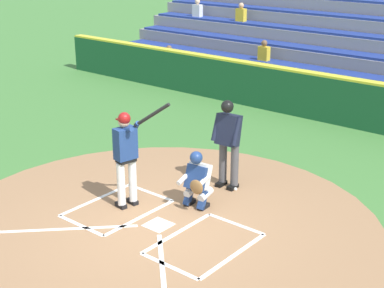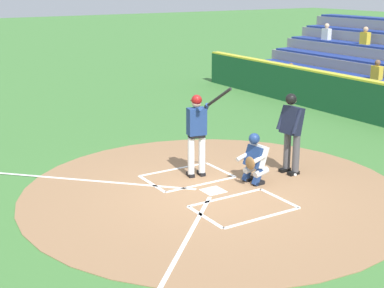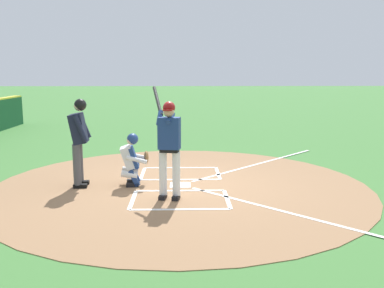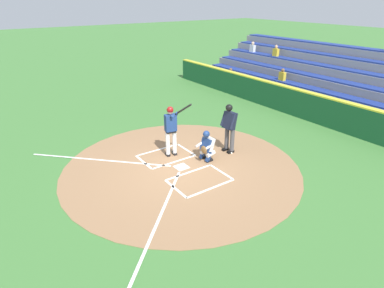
{
  "view_description": "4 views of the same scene",
  "coord_description": "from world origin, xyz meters",
  "px_view_note": "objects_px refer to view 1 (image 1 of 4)",
  "views": [
    {
      "loc": [
        -6.28,
        6.69,
        4.88
      ],
      "look_at": [
        0.22,
        -1.21,
        1.16
      ],
      "focal_mm": 53.92,
      "sensor_mm": 36.0,
      "label": 1
    },
    {
      "loc": [
        -9.17,
        6.23,
        4.25
      ],
      "look_at": [
        0.46,
        0.24,
        0.96
      ],
      "focal_mm": 52.86,
      "sensor_mm": 36.0,
      "label": 2
    },
    {
      "loc": [
        8.91,
        0.04,
        2.44
      ],
      "look_at": [
        -0.28,
        0.26,
        0.86
      ],
      "focal_mm": 40.02,
      "sensor_mm": 36.0,
      "label": 3
    },
    {
      "loc": [
        -8.19,
        5.27,
        5.32
      ],
      "look_at": [
        -0.34,
        -0.2,
        0.95
      ],
      "focal_mm": 30.31,
      "sensor_mm": 36.0,
      "label": 4
    }
  ],
  "objects_px": {
    "catcher": "(197,178)",
    "plate_umpire": "(228,138)",
    "batter": "(126,153)",
    "baseball": "(236,189)"
  },
  "relations": [
    {
      "from": "catcher",
      "to": "plate_umpire",
      "type": "bearing_deg",
      "value": -85.24
    },
    {
      "from": "plate_umpire",
      "to": "batter",
      "type": "bearing_deg",
      "value": 63.97
    },
    {
      "from": "batter",
      "to": "baseball",
      "type": "distance_m",
      "value": 2.45
    },
    {
      "from": "plate_umpire",
      "to": "baseball",
      "type": "height_order",
      "value": "plate_umpire"
    },
    {
      "from": "batter",
      "to": "baseball",
      "type": "xyz_separation_m",
      "value": [
        -1.16,
        -1.88,
        -1.06
      ]
    },
    {
      "from": "plate_umpire",
      "to": "catcher",
      "type": "bearing_deg",
      "value": 94.76
    },
    {
      "from": "catcher",
      "to": "baseball",
      "type": "relative_size",
      "value": 15.27
    },
    {
      "from": "batter",
      "to": "catcher",
      "type": "xyz_separation_m",
      "value": [
        -1.02,
        -0.82,
        -0.51
      ]
    },
    {
      "from": "batter",
      "to": "catcher",
      "type": "relative_size",
      "value": 1.88
    },
    {
      "from": "plate_umpire",
      "to": "baseball",
      "type": "distance_m",
      "value": 1.07
    }
  ]
}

